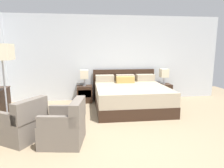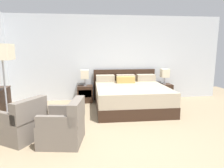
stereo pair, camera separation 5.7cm
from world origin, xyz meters
TOP-DOWN VIEW (x-y plane):
  - ground_plane at (0.00, 0.00)m, footprint 9.64×9.64m
  - wall_back at (0.00, 3.24)m, footprint 7.18×0.06m
  - bed at (0.51, 2.20)m, footprint 1.94×2.04m
  - nightstand_left at (-0.73, 2.95)m, footprint 0.45×0.40m
  - nightstand_right at (1.75, 2.95)m, footprint 0.45×0.40m
  - table_lamp_left at (-0.73, 2.95)m, footprint 0.24×0.24m
  - table_lamp_right at (1.75, 2.95)m, footprint 0.24×0.24m
  - armchair_by_window at (-1.81, 0.54)m, footprint 0.94×0.94m
  - armchair_companion at (-1.04, 0.31)m, footprint 0.78×0.77m
  - floor_lamp at (-2.25, 1.08)m, footprint 0.37×0.37m

SIDE VIEW (x-z plane):
  - ground_plane at x=0.00m, z-range 0.00..0.00m
  - nightstand_left at x=-0.73m, z-range 0.00..0.50m
  - nightstand_right at x=1.75m, z-range 0.00..0.50m
  - armchair_by_window at x=-1.81m, z-range -0.10..0.66m
  - armchair_companion at x=-1.04m, z-range -0.10..0.66m
  - bed at x=0.51m, z-range -0.15..0.81m
  - table_lamp_left at x=-0.73m, z-range 0.60..1.08m
  - table_lamp_right at x=1.75m, z-range 0.60..1.08m
  - wall_back at x=0.00m, z-range 0.00..2.60m
  - floor_lamp at x=-2.25m, z-range 0.60..2.30m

